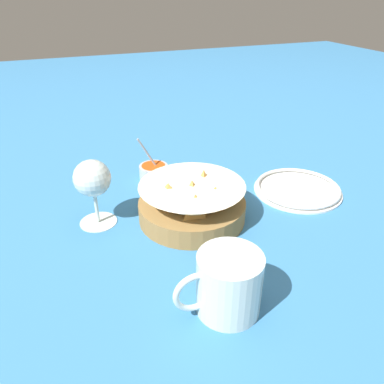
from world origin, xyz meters
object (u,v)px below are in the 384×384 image
object	(u,v)px
sauce_cup	(154,171)
food_basket	(192,203)
beer_mug	(228,286)
wine_glass	(93,181)
side_plate	(298,189)

from	to	relation	value
sauce_cup	food_basket	bearing A→B (deg)	96.20
beer_mug	sauce_cup	bearing A→B (deg)	-92.49
sauce_cup	wine_glass	distance (m)	0.23
food_basket	wine_glass	xyz separation A→B (m)	(0.18, -0.06, 0.06)
wine_glass	sauce_cup	bearing A→B (deg)	-137.35
side_plate	sauce_cup	bearing A→B (deg)	-33.19
wine_glass	side_plate	size ratio (longest dim) A/B	0.68
wine_glass	side_plate	distance (m)	0.46
food_basket	wine_glass	size ratio (longest dim) A/B	1.58
sauce_cup	wine_glass	size ratio (longest dim) A/B	0.80
wine_glass	side_plate	world-z (taller)	wine_glass
food_basket	beer_mug	world-z (taller)	beer_mug
food_basket	beer_mug	size ratio (longest dim) A/B	1.62
sauce_cup	wine_glass	xyz separation A→B (m)	(0.16, 0.15, 0.08)
sauce_cup	beer_mug	size ratio (longest dim) A/B	0.82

